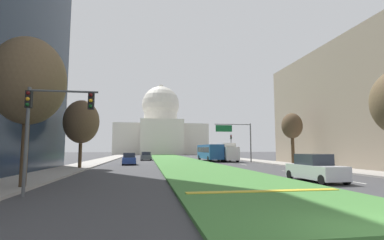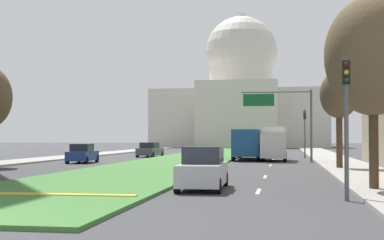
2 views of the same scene
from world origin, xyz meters
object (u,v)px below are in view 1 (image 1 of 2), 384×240
traffic_light_far_right (231,143)px  traffic_light_near_left (47,116)px  street_tree_right_mid (292,127)px  box_truck_delivery (227,152)px  overhead_guide_sign (237,134)px  sedan_lead_stopped (315,169)px  sedan_midblock (129,159)px  street_tree_left_near (29,81)px  city_bus (210,151)px  sedan_distant (146,156)px  street_tree_left_mid (81,122)px  capitol_building (161,129)px

traffic_light_far_right → traffic_light_near_left: bearing=-118.3°
street_tree_right_mid → box_truck_delivery: street_tree_right_mid is taller
street_tree_right_mid → traffic_light_near_left: bearing=-140.7°
overhead_guide_sign → traffic_light_near_left: bearing=-123.0°
sedan_lead_stopped → box_truck_delivery: size_ratio=0.73×
traffic_light_far_right → sedan_midblock: traffic_light_far_right is taller
street_tree_left_near → sedan_midblock: bearing=79.4°
traffic_light_near_left → city_bus: bearing=65.5°
sedan_lead_stopped → sedan_distant: (-11.39, 37.62, -0.09)m
traffic_light_far_right → street_tree_left_near: size_ratio=0.60×
overhead_guide_sign → city_bus: size_ratio=0.59×
street_tree_left_near → sedan_lead_stopped: (18.15, 0.79, -5.21)m
street_tree_left_mid → sedan_lead_stopped: (18.72, -15.12, -4.38)m
street_tree_left_near → box_truck_delivery: 36.91m
capitol_building → city_bus: capitol_building is taller
capitol_building → traffic_light_near_left: bearing=-95.9°
street_tree_left_near → box_truck_delivery: bearing=55.6°
capitol_building → traffic_light_near_left: 103.10m
street_tree_left_near → sedan_distant: (6.77, 38.40, -5.31)m
traffic_light_far_right → street_tree_right_mid: 21.61m
traffic_light_far_right → street_tree_right_mid: bearing=-85.8°
overhead_guide_sign → sedan_distant: overhead_guide_sign is taller
overhead_guide_sign → street_tree_right_mid: (3.77, -11.11, 0.44)m
sedan_distant → box_truck_delivery: box_truck_delivery is taller
traffic_light_near_left → street_tree_left_near: 3.95m
traffic_light_far_right → sedan_lead_stopped: 37.86m
traffic_light_near_left → street_tree_left_mid: 18.71m
traffic_light_near_left → city_bus: size_ratio=0.47×
capitol_building → sedan_midblock: 77.45m
overhead_guide_sign → street_tree_right_mid: bearing=-71.2°
overhead_guide_sign → street_tree_right_mid: street_tree_right_mid is taller
city_bus → street_tree_left_mid: bearing=-137.5°
box_truck_delivery → overhead_guide_sign: bearing=-68.3°
city_bus → sedan_lead_stopped: bearing=-90.0°
sedan_lead_stopped → street_tree_right_mid: bearing=65.3°
street_tree_right_mid → city_bus: 18.25m
overhead_guide_sign → street_tree_left_near: (-21.67, -27.77, 1.40)m
sedan_distant → capitol_building: bearing=84.7°
traffic_light_near_left → street_tree_left_mid: street_tree_left_mid is taller
overhead_guide_sign → sedan_distant: (-14.90, 10.63, -3.91)m
traffic_light_near_left → overhead_guide_sign: bearing=57.0°
overhead_guide_sign → sedan_midblock: 18.29m
street_tree_left_mid → city_bus: (18.72, 17.15, -3.48)m
box_truck_delivery → city_bus: (-2.52, 2.81, 0.09)m
overhead_guide_sign → city_bus: overhead_guide_sign is taller
traffic_light_near_left → street_tree_right_mid: street_tree_right_mid is taller
overhead_guide_sign → sedan_midblock: bearing=-165.7°
street_tree_left_mid → overhead_guide_sign: bearing=28.1°
traffic_light_far_right → capitol_building: bearing=100.5°
traffic_light_near_left → sedan_distant: traffic_light_near_left is taller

